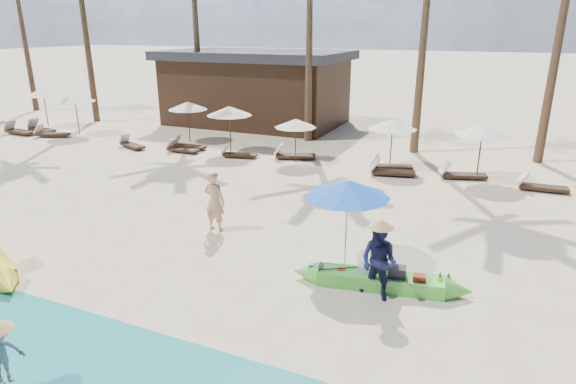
% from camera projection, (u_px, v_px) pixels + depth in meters
% --- Properties ---
extents(ground, '(240.00, 240.00, 0.00)m').
position_uv_depth(ground, '(221.00, 275.00, 11.52)').
color(ground, beige).
rests_on(ground, ground).
extents(green_canoe, '(4.48, 1.06, 0.57)m').
position_uv_depth(green_canoe, '(380.00, 280.00, 10.88)').
color(green_canoe, '#54D340').
rests_on(green_canoe, ground).
extents(tourist, '(0.67, 0.46, 1.79)m').
position_uv_depth(tourist, '(215.00, 201.00, 13.77)').
color(tourist, tan).
rests_on(tourist, ground).
extents(vendor_green, '(1.00, 0.88, 1.72)m').
position_uv_depth(vendor_green, '(379.00, 262.00, 10.28)').
color(vendor_green, '#161A3D').
rests_on(vendor_green, ground).
extents(vendor_yellow, '(0.57, 0.77, 1.05)m').
position_uv_depth(vendor_yellow, '(0.00, 355.00, 7.60)').
color(vendor_yellow, gray).
rests_on(vendor_yellow, ground).
extents(blue_umbrella, '(2.05, 2.05, 2.21)m').
position_uv_depth(blue_umbrella, '(348.00, 189.00, 11.38)').
color(blue_umbrella, '#99999E').
rests_on(blue_umbrella, ground).
extents(resort_parasol_1, '(2.17, 2.17, 2.24)m').
position_uv_depth(resort_parasol_1, '(43.00, 92.00, 28.10)').
color(resort_parasol_1, '#372116').
rests_on(resort_parasol_1, ground).
extents(lounger_1_left, '(2.00, 0.71, 0.67)m').
position_uv_depth(lounger_1_left, '(19.00, 130.00, 26.49)').
color(lounger_1_left, '#372116').
rests_on(lounger_1_left, ground).
extents(lounger_1_right, '(1.99, 0.89, 0.65)m').
position_uv_depth(lounger_1_right, '(40.00, 128.00, 27.02)').
color(lounger_1_right, '#372116').
rests_on(lounger_1_right, ground).
extents(resort_parasol_2, '(2.15, 2.15, 2.22)m').
position_uv_depth(resort_parasol_2, '(75.00, 98.00, 25.96)').
color(resort_parasol_2, '#372116').
rests_on(resort_parasol_2, ground).
extents(lounger_2_left, '(1.93, 1.07, 0.63)m').
position_uv_depth(lounger_2_left, '(51.00, 133.00, 25.86)').
color(lounger_2_left, '#372116').
rests_on(lounger_2_left, ground).
extents(resort_parasol_3, '(1.99, 1.99, 2.05)m').
position_uv_depth(resort_parasol_3, '(188.00, 106.00, 24.27)').
color(resort_parasol_3, '#372116').
rests_on(resort_parasol_3, ground).
extents(lounger_3_left, '(1.73, 1.04, 0.56)m').
position_uv_depth(lounger_3_left, '(131.00, 144.00, 23.53)').
color(lounger_3_left, '#372116').
rests_on(lounger_3_left, ground).
extents(lounger_3_right, '(1.73, 0.61, 0.58)m').
position_uv_depth(lounger_3_right, '(187.00, 145.00, 23.30)').
color(lounger_3_right, '#372116').
rests_on(lounger_3_right, ground).
extents(resort_parasol_4, '(2.11, 2.11, 2.17)m').
position_uv_depth(resort_parasol_4, '(229.00, 111.00, 22.12)').
color(resort_parasol_4, '#372116').
rests_on(resort_parasol_4, ground).
extents(lounger_4_left, '(1.62, 0.51, 0.55)m').
position_uv_depth(lounger_4_left, '(181.00, 149.00, 22.69)').
color(lounger_4_left, '#372116').
rests_on(lounger_4_left, ground).
extents(lounger_4_right, '(1.69, 0.85, 0.55)m').
position_uv_depth(lounger_4_right, '(237.00, 154.00, 21.78)').
color(lounger_4_right, '#372116').
rests_on(lounger_4_right, ground).
extents(resort_parasol_5, '(1.84, 1.84, 1.89)m').
position_uv_depth(resort_parasol_5, '(296.00, 123.00, 20.63)').
color(resort_parasol_5, '#372116').
rests_on(resort_parasol_5, ground).
extents(lounger_5_left, '(1.94, 1.13, 0.63)m').
position_uv_depth(lounger_5_left, '(293.00, 155.00, 21.52)').
color(lounger_5_left, '#372116').
rests_on(lounger_5_left, ground).
extents(resort_parasol_6, '(2.01, 2.01, 2.07)m').
position_uv_depth(resort_parasol_6, '(393.00, 124.00, 19.61)').
color(resort_parasol_6, '#372116').
rests_on(resort_parasol_6, ground).
extents(lounger_6_left, '(1.87, 1.08, 0.61)m').
position_uv_depth(lounger_6_left, '(388.00, 165.00, 19.86)').
color(lounger_6_left, '#372116').
rests_on(lounger_6_left, ground).
extents(lounger_6_right, '(1.85, 0.92, 0.60)m').
position_uv_depth(lounger_6_right, '(390.00, 171.00, 19.11)').
color(lounger_6_right, '#372116').
rests_on(lounger_6_right, ground).
extents(resort_parasol_7, '(2.10, 2.10, 2.17)m').
position_uv_depth(resort_parasol_7, '(483.00, 130.00, 18.09)').
color(resort_parasol_7, '#372116').
rests_on(resort_parasol_7, ground).
extents(lounger_7_left, '(1.86, 1.04, 0.60)m').
position_uv_depth(lounger_7_left, '(460.00, 174.00, 18.72)').
color(lounger_7_left, '#372116').
rests_on(lounger_7_left, ground).
extents(lounger_7_right, '(1.75, 0.64, 0.58)m').
position_uv_depth(lounger_7_right, '(540.00, 186.00, 17.34)').
color(lounger_7_right, '#372116').
rests_on(lounger_7_right, ground).
extents(pavilion_west, '(10.80, 6.60, 4.30)m').
position_uv_depth(pavilion_west, '(256.00, 87.00, 29.00)').
color(pavilion_west, '#372116').
rests_on(pavilion_west, ground).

